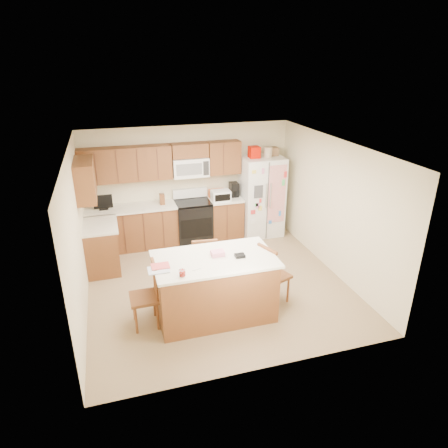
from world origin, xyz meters
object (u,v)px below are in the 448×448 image
object	(u,v)px
windsor_chair_right	(273,275)
refrigerator	(261,195)
windsor_chair_left	(146,297)
stove	(193,220)
windsor_chair_back	(204,265)
island	(215,286)

from	to	relation	value
windsor_chair_right	refrigerator	bearing A→B (deg)	72.76
windsor_chair_left	stove	bearing A→B (deg)	64.35
refrigerator	windsor_chair_back	bearing A→B (deg)	-132.26
windsor_chair_back	windsor_chair_left	bearing A→B (deg)	-146.89
windsor_chair_back	island	bearing A→B (deg)	-90.78
stove	refrigerator	distance (m)	1.63
windsor_chair_left	windsor_chair_right	xyz separation A→B (m)	(2.07, 0.04, 0.01)
windsor_chair_back	windsor_chair_right	distance (m)	1.20
stove	refrigerator	world-z (taller)	refrigerator
windsor_chair_left	windsor_chair_back	xyz separation A→B (m)	(1.07, 0.70, 0.00)
windsor_chair_back	windsor_chair_right	size ratio (longest dim) A/B	0.99
refrigerator	windsor_chair_right	xyz separation A→B (m)	(-0.83, -2.68, -0.42)
island	windsor_chair_left	bearing A→B (deg)	177.58
stove	windsor_chair_right	bearing A→B (deg)	-74.97
refrigerator	windsor_chair_back	size ratio (longest dim) A/B	1.95
windsor_chair_right	stove	bearing A→B (deg)	105.03
stove	windsor_chair_right	xyz separation A→B (m)	(0.74, -2.75, 0.02)
stove	island	xyz separation A→B (m)	(-0.28, -2.83, 0.04)
island	windsor_chair_left	xyz separation A→B (m)	(-1.06, 0.04, -0.02)
refrigerator	island	world-z (taller)	refrigerator
island	windsor_chair_right	xyz separation A→B (m)	(1.02, 0.08, -0.01)
refrigerator	windsor_chair_left	xyz separation A→B (m)	(-2.91, -2.72, -0.43)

